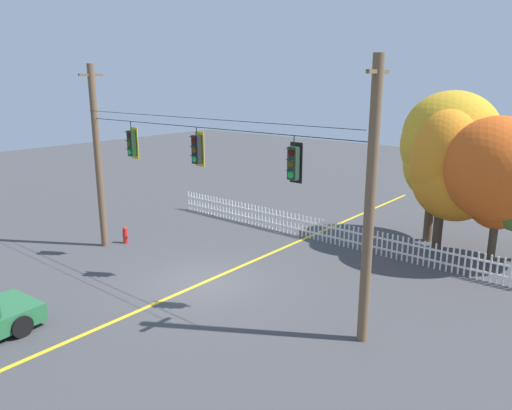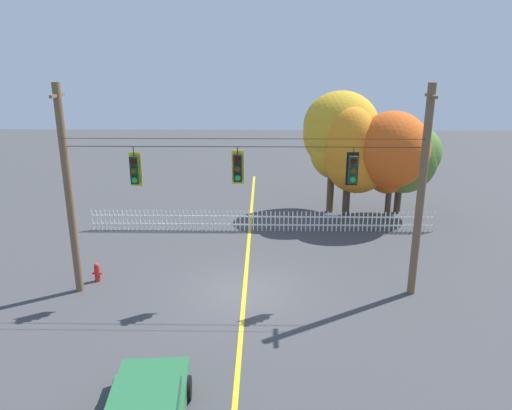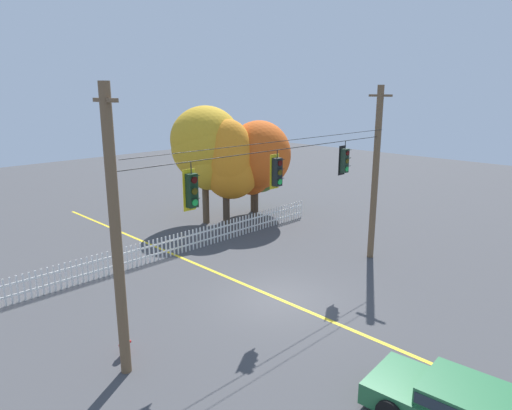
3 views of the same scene
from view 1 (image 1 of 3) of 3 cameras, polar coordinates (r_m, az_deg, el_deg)
ground at (r=18.07m, az=-6.04°, el=-9.01°), size 80.00×80.00×0.00m
lane_centerline_stripe at (r=18.06m, az=-6.04°, el=-8.99°), size 0.16×36.00×0.01m
signal_support_span at (r=16.88m, az=-6.39°, el=3.51°), size 13.01×1.10×7.83m
traffic_signal_northbound_secondary at (r=19.72m, az=-14.38°, el=7.06°), size 0.43×0.38×1.47m
traffic_signal_eastbound_side at (r=16.89m, az=-6.94°, el=6.52°), size 0.43×0.38×1.37m
traffic_signal_northbound_primary at (r=14.25m, az=4.48°, el=4.94°), size 0.43×0.38×1.41m
white_picket_fence at (r=22.41m, az=7.38°, el=-2.89°), size 17.51×0.06×1.05m
autumn_maple_near_fence at (r=22.94m, az=21.56°, el=6.71°), size 4.16×4.02×6.77m
autumn_maple_mid at (r=21.62m, az=21.92°, el=3.75°), size 3.57×3.05×6.06m
autumn_oak_far_east at (r=20.97m, az=26.74°, el=3.71°), size 3.88×4.13×5.91m
fire_hydrant at (r=22.74m, az=-15.13°, el=-3.43°), size 0.38×0.22×0.77m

